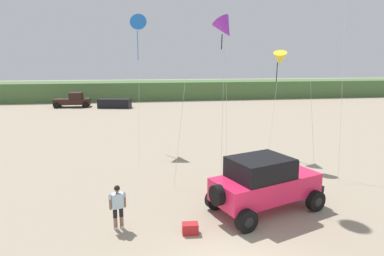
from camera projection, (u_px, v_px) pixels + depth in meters
The scene contains 9 objects.
dune_ridge at pixel (188, 89), 54.52m from camera, with size 90.00×8.14×2.86m, color #4C703D.
jeep at pixel (265, 182), 12.81m from camera, with size 5.00×3.66×2.26m.
person_watching at pixel (118, 205), 11.40m from camera, with size 0.61×0.38×1.67m.
cooler_box at pixel (190, 228), 11.22m from camera, with size 0.56×0.36×0.38m, color #B21E23.
distant_pickup at pixel (73, 100), 43.23m from camera, with size 4.63×2.42×1.98m.
distant_sedan at pixel (115, 103), 42.54m from camera, with size 4.20×1.70×1.20m, color black.
kite_orange_streamer at pixel (280, 59), 18.62m from camera, with size 2.57×3.98×6.63m.
kite_white_parafoil at pixel (225, 28), 16.03m from camera, with size 1.62×2.67×8.22m.
kite_red_delta at pixel (139, 26), 21.94m from camera, with size 1.31×6.13×9.14m.
Camera 1 is at (-2.63, -7.63, 5.90)m, focal length 29.89 mm.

